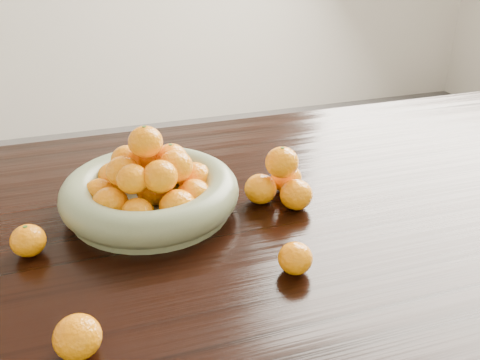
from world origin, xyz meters
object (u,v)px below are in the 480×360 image
object	(u,v)px
fruit_bowl	(150,189)
orange_pyramid	(281,181)
loose_orange_0	(28,241)
dining_table	(245,246)

from	to	relation	value
fruit_bowl	orange_pyramid	xyz separation A→B (m)	(0.26, -0.04, -0.00)
orange_pyramid	loose_orange_0	world-z (taller)	orange_pyramid
fruit_bowl	loose_orange_0	xyz separation A→B (m)	(-0.23, -0.09, -0.02)
dining_table	orange_pyramid	size ratio (longest dim) A/B	14.16
dining_table	loose_orange_0	xyz separation A→B (m)	(-0.41, -0.03, 0.12)
dining_table	orange_pyramid	xyz separation A→B (m)	(0.08, 0.01, 0.14)
dining_table	fruit_bowl	world-z (taller)	fruit_bowl
loose_orange_0	orange_pyramid	bearing A→B (deg)	5.32
dining_table	fruit_bowl	distance (m)	0.23
orange_pyramid	loose_orange_0	bearing A→B (deg)	-174.68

